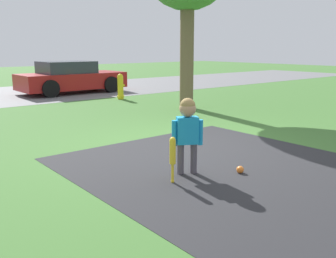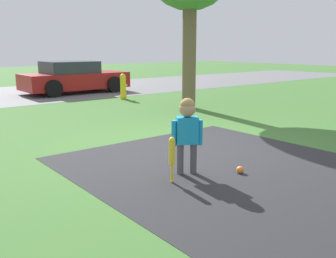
{
  "view_description": "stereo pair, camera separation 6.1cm",
  "coord_description": "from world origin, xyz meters",
  "px_view_note": "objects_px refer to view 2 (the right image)",
  "views": [
    {
      "loc": [
        -4.24,
        -4.5,
        1.65
      ],
      "look_at": [
        -1.01,
        -0.57,
        0.55
      ],
      "focal_mm": 40.0,
      "sensor_mm": 36.0,
      "label": 1
    },
    {
      "loc": [
        -4.2,
        -4.54,
        1.65
      ],
      "look_at": [
        -1.01,
        -0.57,
        0.55
      ],
      "focal_mm": 40.0,
      "sensor_mm": 36.0,
      "label": 2
    }
  ],
  "objects_px": {
    "baseball_bat": "(172,153)",
    "parked_car": "(74,78)",
    "sports_ball": "(240,170)",
    "fire_hydrant": "(123,87)",
    "child": "(187,125)"
  },
  "relations": [
    {
      "from": "sports_ball",
      "to": "parked_car",
      "type": "xyz_separation_m",
      "value": [
        2.29,
        9.98,
        0.51
      ]
    },
    {
      "from": "child",
      "to": "baseball_bat",
      "type": "distance_m",
      "value": 0.49
    },
    {
      "from": "baseball_bat",
      "to": "parked_car",
      "type": "xyz_separation_m",
      "value": [
        3.23,
        9.68,
        0.18
      ]
    },
    {
      "from": "parked_car",
      "to": "baseball_bat",
      "type": "bearing_deg",
      "value": -108.31
    },
    {
      "from": "baseball_bat",
      "to": "sports_ball",
      "type": "bearing_deg",
      "value": -17.94
    },
    {
      "from": "child",
      "to": "parked_car",
      "type": "relative_size",
      "value": 0.27
    },
    {
      "from": "sports_ball",
      "to": "fire_hydrant",
      "type": "xyz_separation_m",
      "value": [
        2.77,
        7.33,
        0.35
      ]
    },
    {
      "from": "baseball_bat",
      "to": "parked_car",
      "type": "distance_m",
      "value": 10.2
    },
    {
      "from": "sports_ball",
      "to": "fire_hydrant",
      "type": "bearing_deg",
      "value": 69.29
    },
    {
      "from": "fire_hydrant",
      "to": "parked_car",
      "type": "distance_m",
      "value": 2.7
    },
    {
      "from": "sports_ball",
      "to": "fire_hydrant",
      "type": "relative_size",
      "value": 0.12
    },
    {
      "from": "sports_ball",
      "to": "fire_hydrant",
      "type": "distance_m",
      "value": 7.84
    },
    {
      "from": "child",
      "to": "sports_ball",
      "type": "distance_m",
      "value": 0.94
    },
    {
      "from": "baseball_bat",
      "to": "sports_ball",
      "type": "distance_m",
      "value": 1.04
    },
    {
      "from": "fire_hydrant",
      "to": "parked_car",
      "type": "relative_size",
      "value": 0.22
    }
  ]
}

